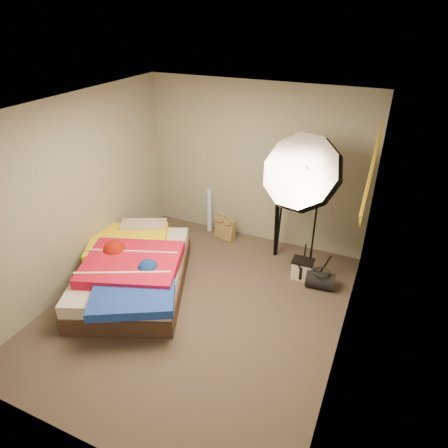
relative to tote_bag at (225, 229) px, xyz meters
The scene contains 15 objects.
floor 1.79m from the tote_bag, 77.50° to the right, with size 4.00×4.00×0.00m, color brown.
ceiling 2.92m from the tote_bag, 77.50° to the right, with size 4.00×4.00×0.00m, color silver.
wall_back 1.17m from the tote_bag, 34.55° to the left, with size 3.50×3.50×0.00m, color gray.
wall_front 3.91m from the tote_bag, 84.12° to the right, with size 3.50×3.50×0.00m, color gray.
wall_left 2.45m from the tote_bag, 128.20° to the right, with size 4.00×4.00×0.00m, color gray.
wall_right 2.95m from the tote_bag, 39.10° to the right, with size 4.00×4.00×0.00m, color gray.
tote_bag is the anchor object (origin of this frame).
wrapping_roll 0.45m from the tote_bag, 156.02° to the left, with size 0.08×0.08×0.74m, color #578CE1.
camera_case 1.54m from the tote_bag, 21.23° to the right, with size 0.27×0.20×0.27m, color silver.
duffel_bag 1.84m from the tote_bag, 21.34° to the right, with size 0.23×0.23×0.38m, color black.
wall_stripe_upper 2.98m from the tote_bag, 28.23° to the right, with size 0.02×1.10×0.10m, color gold.
wall_stripe_lower 2.78m from the tote_bag, 22.71° to the right, with size 0.02×1.10×0.10m, color gold.
bed 1.82m from the tote_bag, 109.19° to the right, with size 2.04×2.29×0.56m.
photo_umbrella 1.97m from the tote_bag, 22.19° to the right, with size 1.35×1.07×2.16m.
camera_tripod 1.07m from the tote_bag, ahead, with size 0.08×0.08×1.28m.
Camera 1 is at (1.93, -3.47, 3.42)m, focal length 32.00 mm.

